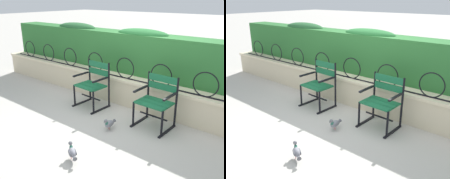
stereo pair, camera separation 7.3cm
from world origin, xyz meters
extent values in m
plane|color=#BCB7AD|center=(0.00, 0.00, 0.00)|extent=(60.00, 60.00, 0.00)
cube|color=beige|center=(0.00, 0.82, 0.25)|extent=(8.25, 0.35, 0.50)
cube|color=beige|center=(0.00, 0.82, 0.53)|extent=(8.25, 0.41, 0.05)
cylinder|color=black|center=(0.00, 0.74, 0.56)|extent=(7.69, 0.02, 0.02)
torus|color=black|center=(-3.33, 0.74, 0.76)|extent=(0.42, 0.02, 0.42)
torus|color=black|center=(-2.55, 0.74, 0.76)|extent=(0.42, 0.02, 0.42)
torus|color=black|center=(-1.76, 0.74, 0.76)|extent=(0.42, 0.02, 0.42)
torus|color=black|center=(-0.98, 0.74, 0.76)|extent=(0.42, 0.02, 0.42)
torus|color=black|center=(-0.19, 0.74, 0.76)|extent=(0.42, 0.02, 0.42)
torus|color=black|center=(0.59, 0.74, 0.76)|extent=(0.42, 0.02, 0.42)
torus|color=black|center=(1.38, 0.74, 0.76)|extent=(0.42, 0.02, 0.42)
cube|color=#2D7033|center=(0.00, 1.25, 0.96)|extent=(8.08, 0.53, 0.82)
ellipsoid|color=#296233|center=(-2.03, 1.25, 1.37)|extent=(1.15, 0.47, 0.22)
ellipsoid|color=#297135|center=(-0.15, 1.25, 1.37)|extent=(1.16, 0.47, 0.20)
cube|color=#19663D|center=(-0.65, 0.09, 0.44)|extent=(0.54, 0.15, 0.03)
cube|color=#19663D|center=(-0.65, 0.22, 0.44)|extent=(0.54, 0.15, 0.03)
cube|color=#19663D|center=(-0.64, 0.36, 0.44)|extent=(0.54, 0.15, 0.03)
cube|color=#19663D|center=(-0.63, 0.46, 0.81)|extent=(0.54, 0.06, 0.11)
cube|color=#19663D|center=(-0.63, 0.46, 0.67)|extent=(0.54, 0.06, 0.11)
cylinder|color=black|center=(-0.36, 0.45, 0.45)|extent=(0.04, 0.04, 0.90)
cylinder|color=black|center=(-0.39, 0.02, 0.22)|extent=(0.04, 0.04, 0.44)
cube|color=black|center=(-0.38, 0.21, 0.01)|extent=(0.07, 0.52, 0.02)
cube|color=black|center=(-0.38, 0.21, 0.62)|extent=(0.06, 0.40, 0.03)
cylinder|color=black|center=(-0.90, 0.48, 0.45)|extent=(0.04, 0.04, 0.90)
cylinder|color=black|center=(-0.92, 0.05, 0.22)|extent=(0.04, 0.04, 0.44)
cube|color=black|center=(-0.91, 0.24, 0.01)|extent=(0.07, 0.52, 0.02)
cube|color=black|center=(-0.91, 0.24, 0.62)|extent=(0.06, 0.40, 0.03)
cylinder|color=black|center=(-0.65, 0.22, 0.20)|extent=(0.51, 0.06, 0.03)
cube|color=#19663D|center=(0.74, 0.12, 0.44)|extent=(0.55, 0.15, 0.03)
cube|color=#19663D|center=(0.74, 0.26, 0.44)|extent=(0.55, 0.15, 0.03)
cube|color=#19663D|center=(0.75, 0.39, 0.44)|extent=(0.55, 0.15, 0.03)
cube|color=#19663D|center=(0.75, 0.50, 0.79)|extent=(0.55, 0.05, 0.11)
cube|color=#19663D|center=(0.75, 0.50, 0.65)|extent=(0.55, 0.05, 0.11)
cylinder|color=black|center=(1.03, 0.49, 0.43)|extent=(0.04, 0.04, 0.87)
cylinder|color=black|center=(1.01, 0.06, 0.22)|extent=(0.04, 0.04, 0.44)
cube|color=black|center=(1.02, 0.25, 0.01)|extent=(0.06, 0.52, 0.02)
cube|color=black|center=(1.02, 0.25, 0.62)|extent=(0.05, 0.40, 0.03)
cylinder|color=black|center=(0.48, 0.51, 0.43)|extent=(0.04, 0.04, 0.87)
cylinder|color=black|center=(0.47, 0.08, 0.22)|extent=(0.04, 0.04, 0.44)
cube|color=black|center=(0.47, 0.27, 0.01)|extent=(0.06, 0.52, 0.02)
cube|color=black|center=(0.47, 0.27, 0.62)|extent=(0.05, 0.40, 0.03)
cylinder|color=black|center=(0.74, 0.26, 0.20)|extent=(0.52, 0.05, 0.03)
ellipsoid|color=gray|center=(0.35, -1.21, 0.11)|extent=(0.21, 0.18, 0.11)
cylinder|color=#2D6B56|center=(0.29, -1.18, 0.14)|extent=(0.07, 0.07, 0.06)
sphere|color=slate|center=(0.27, -1.16, 0.20)|extent=(0.06, 0.06, 0.06)
cone|color=black|center=(0.24, -1.15, 0.19)|extent=(0.03, 0.02, 0.01)
cone|color=#595960|center=(0.45, -1.27, 0.10)|extent=(0.10, 0.09, 0.06)
ellipsoid|color=slate|center=(0.34, -1.25, 0.11)|extent=(0.13, 0.09, 0.07)
ellipsoid|color=slate|center=(0.38, -1.18, 0.11)|extent=(0.13, 0.09, 0.07)
cylinder|color=#C6515B|center=(0.33, -1.22, 0.03)|extent=(0.01, 0.01, 0.05)
cylinder|color=#C6515B|center=(0.37, -1.20, 0.03)|extent=(0.01, 0.01, 0.05)
ellipsoid|color=gray|center=(0.23, -0.27, 0.11)|extent=(0.11, 0.19, 0.11)
cylinder|color=#2D6B56|center=(0.23, -0.34, 0.14)|extent=(0.05, 0.06, 0.06)
sphere|color=slate|center=(0.23, -0.36, 0.20)|extent=(0.06, 0.06, 0.06)
cone|color=black|center=(0.23, -0.40, 0.19)|extent=(0.02, 0.02, 0.01)
cone|color=#595960|center=(0.22, -0.16, 0.10)|extent=(0.06, 0.08, 0.06)
ellipsoid|color=slate|center=(0.27, -0.26, 0.11)|extent=(0.03, 0.14, 0.07)
ellipsoid|color=slate|center=(0.18, -0.27, 0.11)|extent=(0.03, 0.14, 0.07)
cylinder|color=#C6515B|center=(0.25, -0.28, 0.03)|extent=(0.01, 0.01, 0.05)
cylinder|color=#C6515B|center=(0.21, -0.27, 0.03)|extent=(0.01, 0.01, 0.05)
camera|label=1|loc=(2.54, -3.11, 2.06)|focal=40.12mm
camera|label=2|loc=(2.60, -3.06, 2.06)|focal=40.12mm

